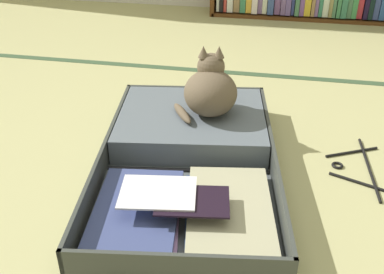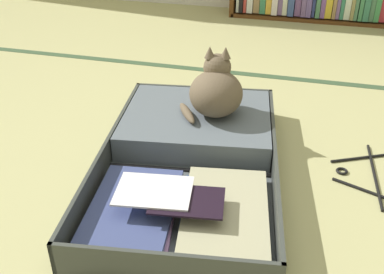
# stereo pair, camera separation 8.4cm
# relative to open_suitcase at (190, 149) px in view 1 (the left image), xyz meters

# --- Properties ---
(ground_plane) EXTENTS (10.00, 10.00, 0.00)m
(ground_plane) POSITION_rel_open_suitcase_xyz_m (0.02, -0.25, -0.05)
(ground_plane) COLOR tan
(tatami_border) EXTENTS (4.80, 0.05, 0.00)m
(tatami_border) POSITION_rel_open_suitcase_xyz_m (0.02, 0.86, -0.05)
(tatami_border) COLOR #375034
(tatami_border) RESTS_ON ground_plane
(open_suitcase) EXTENTS (0.72, 1.07, 0.11)m
(open_suitcase) POSITION_rel_open_suitcase_xyz_m (0.00, 0.00, 0.00)
(open_suitcase) COLOR #393D39
(open_suitcase) RESTS_ON ground_plane
(black_cat) EXTENTS (0.27, 0.26, 0.25)m
(black_cat) POSITION_rel_open_suitcase_xyz_m (0.04, 0.17, 0.16)
(black_cat) COLOR brown
(black_cat) RESTS_ON open_suitcase
(clothes_hanger) EXTENTS (0.21, 0.39, 0.01)m
(clothes_hanger) POSITION_rel_open_suitcase_xyz_m (0.60, 0.07, -0.04)
(clothes_hanger) COLOR black
(clothes_hanger) RESTS_ON ground_plane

